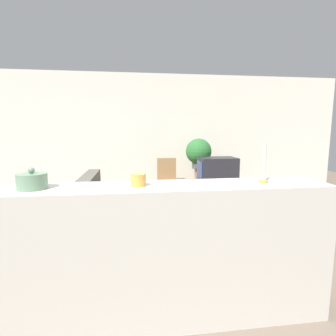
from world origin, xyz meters
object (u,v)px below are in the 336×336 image
object	(u,v)px
couch	(106,213)
television	(217,173)
decorative_bowl	(32,181)
potted_plant	(199,152)
wooden_chair	(167,179)

from	to	relation	value
couch	television	xyz separation A→B (m)	(1.96, 0.80, 0.44)
couch	decorative_bowl	size ratio (longest dim) A/B	9.07
potted_plant	wooden_chair	bearing A→B (deg)	-179.69
potted_plant	decorative_bowl	world-z (taller)	potted_plant
television	potted_plant	xyz separation A→B (m)	(-0.20, 0.64, 0.33)
wooden_chair	potted_plant	xyz separation A→B (m)	(0.66, 0.00, 0.55)
television	wooden_chair	xyz separation A→B (m)	(-0.85, 0.64, -0.22)
couch	wooden_chair	bearing A→B (deg)	52.46
couch	potted_plant	xyz separation A→B (m)	(1.76, 1.45, 0.77)
couch	potted_plant	world-z (taller)	potted_plant
wooden_chair	couch	bearing A→B (deg)	-127.54
potted_plant	decorative_bowl	distance (m)	3.96
potted_plant	decorative_bowl	size ratio (longest dim) A/B	3.05
television	decorative_bowl	bearing A→B (deg)	-129.52
television	potted_plant	bearing A→B (deg)	106.86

